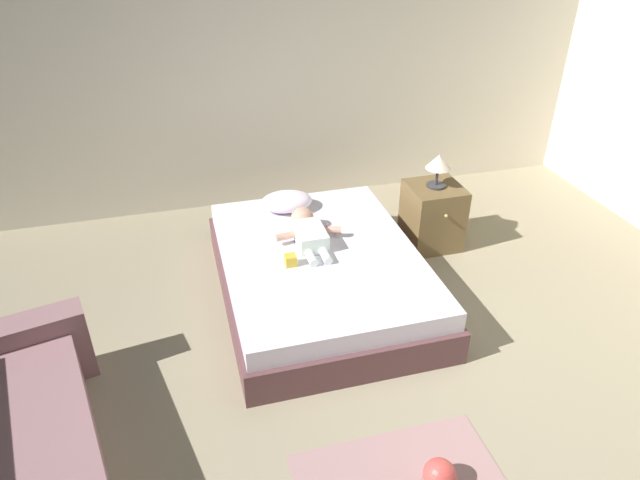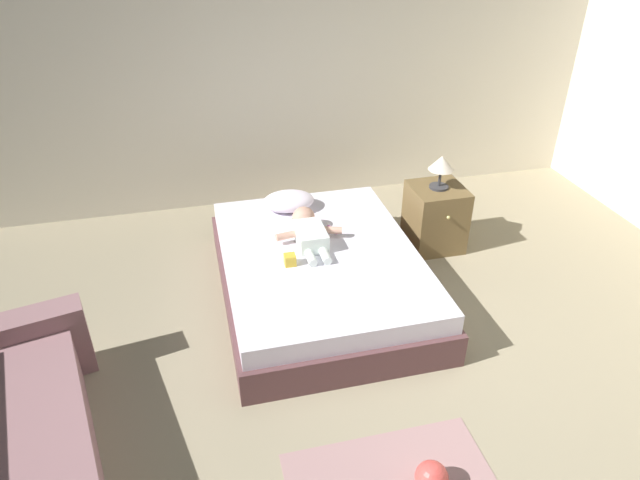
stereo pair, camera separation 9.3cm
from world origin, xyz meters
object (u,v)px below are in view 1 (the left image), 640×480
object	(u,v)px
toothbrush	(330,228)
toy_block	(291,260)
pillow	(286,201)
lamp	(438,164)
bed	(320,274)
toy_ball	(439,475)
nightstand	(432,216)
baby	(308,231)

from	to	relation	value
toothbrush	toy_block	world-z (taller)	toy_block
pillow	lamp	world-z (taller)	lamp
bed	toothbrush	size ratio (longest dim) A/B	12.68
pillow	toothbrush	size ratio (longest dim) A/B	2.74
lamp	toothbrush	bearing A→B (deg)	-169.42
pillow	toy_ball	size ratio (longest dim) A/B	2.47
bed	lamp	bearing A→B (deg)	22.59
bed	toothbrush	bearing A→B (deg)	60.44
pillow	lamp	bearing A→B (deg)	-10.78
nightstand	baby	bearing A→B (deg)	-166.47
toothbrush	lamp	bearing A→B (deg)	10.58
pillow	toothbrush	bearing A→B (deg)	-57.82
toothbrush	lamp	distance (m)	1.07
baby	toy_block	size ratio (longest dim) A/B	7.95
baby	toy_ball	size ratio (longest dim) A/B	3.74
baby	nightstand	xyz separation A→B (m)	(1.20, 0.29, -0.19)
toothbrush	baby	bearing A→B (deg)	-153.82
bed	nightstand	xyz separation A→B (m)	(1.16, 0.48, 0.09)
baby	toothbrush	distance (m)	0.25
bed	toothbrush	world-z (taller)	toothbrush
pillow	toy_block	world-z (taller)	pillow
nightstand	pillow	bearing A→B (deg)	169.21
bed	lamp	xyz separation A→B (m)	(1.16, 0.48, 0.58)
bed	toy_ball	world-z (taller)	bed
nightstand	toy_block	distance (m)	1.55
baby	toy_ball	world-z (taller)	baby
toothbrush	toy_block	xyz separation A→B (m)	(-0.42, -0.42, 0.03)
bed	toy_ball	size ratio (longest dim) A/B	11.42
pillow	toy_ball	world-z (taller)	pillow
bed	nightstand	size ratio (longest dim) A/B	3.54
lamp	toy_block	world-z (taller)	lamp
bed	toy_block	distance (m)	0.37
nightstand	toy_block	world-z (taller)	nightstand
toothbrush	toy_ball	distance (m)	2.13
pillow	baby	bearing A→B (deg)	-84.10
bed	toothbrush	distance (m)	0.40
toothbrush	bed	bearing A→B (deg)	-119.56
lamp	toy_ball	bearing A→B (deg)	-113.61
nightstand	toy_block	size ratio (longest dim) A/B	6.87
toothbrush	toy_ball	world-z (taller)	toothbrush
bed	nightstand	bearing A→B (deg)	22.59
nightstand	lamp	bearing A→B (deg)	90.00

